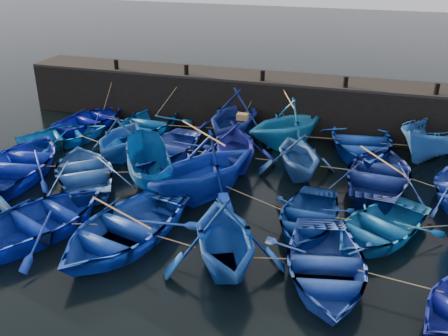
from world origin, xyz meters
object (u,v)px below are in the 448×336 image
(wooden_crate, at_px, (242,117))
(boat_8, at_px, (165,149))
(boat_0, at_px, (92,119))
(boat_13, at_px, (21,163))

(wooden_crate, bearing_deg, boat_8, -179.97)
(boat_8, bearing_deg, wooden_crate, 7.66)
(boat_0, distance_m, boat_8, 5.94)
(boat_0, relative_size, boat_8, 0.93)
(boat_8, relative_size, wooden_crate, 10.30)
(boat_13, bearing_deg, wooden_crate, -169.20)
(boat_8, height_order, boat_13, boat_13)
(boat_8, height_order, wooden_crate, wooden_crate)
(boat_8, bearing_deg, boat_0, 160.21)
(boat_13, relative_size, wooden_crate, 12.21)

